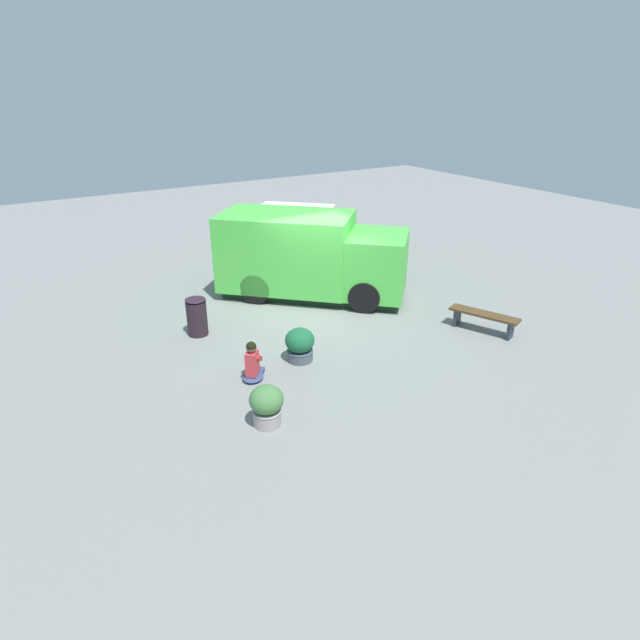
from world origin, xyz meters
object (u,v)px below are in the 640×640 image
trash_bin (197,316)px  person_customer (253,364)px  planter_flowering_far (300,344)px  planter_flowering_near (267,405)px  food_truck (309,258)px  plaza_bench (484,318)px

trash_bin → person_customer: bearing=94.4°
planter_flowering_far → planter_flowering_near: bearing=46.4°
food_truck → person_customer: (3.54, 3.60, -0.79)m
planter_flowering_near → person_customer: bearing=-107.0°
planter_flowering_near → planter_flowering_far: bearing=-133.6°
planter_flowering_far → food_truck: bearing=-123.9°
food_truck → plaza_bench: size_ratio=2.99×
plaza_bench → trash_bin: trash_bin is taller
plaza_bench → person_customer: bearing=-8.6°
planter_flowering_near → trash_bin: bearing=-93.9°
person_customer → trash_bin: bearing=-85.6°
food_truck → person_customer: food_truck is taller
person_customer → trash_bin: trash_bin is taller
person_customer → planter_flowering_near: 1.73m
planter_flowering_near → planter_flowering_far: planter_flowering_near is taller
food_truck → planter_flowering_near: food_truck is taller
food_truck → planter_flowering_near: size_ratio=6.51×
food_truck → trash_bin: food_truck is taller
planter_flowering_far → plaza_bench: (-4.67, 1.11, -0.02)m
food_truck → planter_flowering_near: (4.05, 5.26, -0.71)m
planter_flowering_near → plaza_bench: (-6.43, -0.75, -0.05)m
plaza_bench → trash_bin: size_ratio=1.79×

